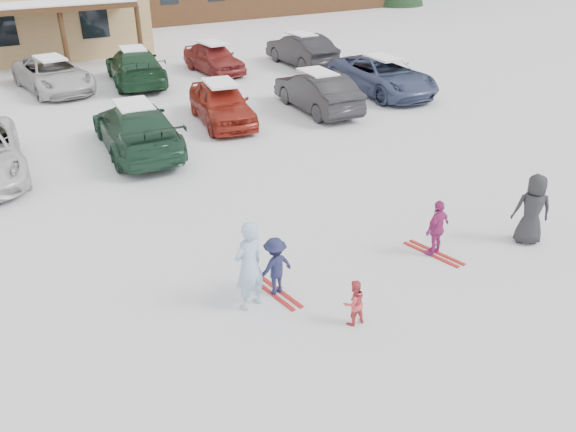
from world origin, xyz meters
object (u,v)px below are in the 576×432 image
bystander_dark (532,209)px  parked_car_11 (135,66)px  parked_car_3 (137,128)px  parked_car_5 (317,91)px  parked_car_4 (221,103)px  adult_skier (249,266)px  parked_car_10 (53,74)px  parked_car_6 (382,75)px  parked_car_13 (301,50)px  toddler_red (354,303)px  parked_car_12 (214,58)px  child_magenta (437,228)px  child_navy (275,266)px

bystander_dark → parked_car_11: (-3.13, 18.25, -0.05)m
parked_car_3 → parked_car_5: (7.19, 0.68, -0.01)m
bystander_dark → parked_car_4: bystander_dark is taller
adult_skier → parked_car_10: adult_skier is taller
adult_skier → parked_car_11: 17.49m
parked_car_4 → parked_car_5: size_ratio=0.95×
parked_car_6 → parked_car_13: 6.13m
toddler_red → parked_car_13: (10.20, 17.86, 0.32)m
toddler_red → parked_car_4: size_ratio=0.21×
parked_car_12 → parked_car_5: bearing=-86.8°
toddler_red → parked_car_10: parked_car_10 is taller
parked_car_5 → parked_car_10: (-7.99, 8.17, -0.04)m
adult_skier → parked_car_6: size_ratio=0.33×
child_magenta → parked_car_13: size_ratio=0.28×
parked_car_6 → bystander_dark: bearing=-111.5°
bystander_dark → parked_car_4: size_ratio=0.38×
child_navy → bystander_dark: (5.83, -1.21, 0.21)m
child_magenta → parked_car_12: (2.88, 17.74, 0.05)m
child_magenta → parked_car_13: (7.25, 16.86, 0.13)m
bystander_dark → parked_car_6: (5.21, 11.41, -0.07)m
parked_car_5 → toddler_red: bearing=63.8°
toddler_red → parked_car_6: 15.62m
parked_car_3 → parked_car_12: size_ratio=1.27×
bystander_dark → parked_car_11: size_ratio=0.31×
child_magenta → parked_car_6: bearing=-136.1°
child_navy → parked_car_12: size_ratio=0.29×
parked_car_12 → toddler_red: bearing=-110.0°
child_navy → parked_car_12: bearing=-118.2°
parked_car_4 → parked_car_6: parked_car_6 is taller
parked_car_3 → parked_car_6: parked_car_3 is taller
toddler_red → bystander_dark: size_ratio=0.55×
bystander_dark → parked_car_3: size_ratio=0.31×
child_navy → parked_car_13: bearing=-131.1°
parked_car_3 → parked_car_10: parked_car_3 is taller
child_navy → child_magenta: bearing=164.3°
child_magenta → parked_car_3: (-3.52, 9.39, 0.11)m
parked_car_3 → parked_car_13: size_ratio=1.11×
child_magenta → parked_car_13: 18.36m
parked_car_4 → parked_car_11: parked_car_11 is taller
bystander_dark → parked_car_10: bystander_dark is taller
parked_car_11 → bystander_dark: bearing=108.6°
toddler_red → child_navy: bearing=-61.2°
child_navy → parked_car_4: bearing=-117.1°
child_navy → parked_car_13: 19.65m
parked_car_10 → parked_car_12: bearing=-10.5°
child_magenta → parked_car_3: parked_car_3 is taller
child_magenta → parked_car_4: (-0.06, 10.61, 0.08)m
adult_skier → parked_car_6: 15.58m
parked_car_4 → parked_car_11: 7.03m
child_magenta → parked_car_4: bearing=-101.4°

